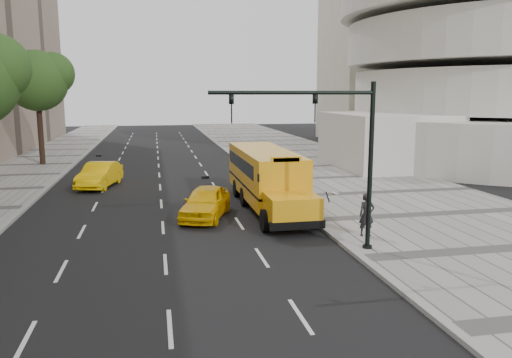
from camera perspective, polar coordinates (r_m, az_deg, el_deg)
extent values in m
plane|color=black|center=(27.90, -8.72, -2.73)|extent=(140.00, 140.00, 0.00)
cube|color=gray|center=(30.83, 14.15, -1.58)|extent=(12.00, 140.00, 0.15)
cube|color=gray|center=(28.77, 3.30, -2.09)|extent=(0.30, 140.00, 0.15)
cube|color=gray|center=(28.67, -24.92, -3.04)|extent=(0.30, 140.00, 0.15)
cylinder|color=silver|center=(51.86, 25.67, 4.40)|extent=(32.00, 32.00, 4.00)
cylinder|color=silver|center=(51.71, 26.00, 8.92)|extent=(26.00, 26.00, 3.60)
cylinder|color=silver|center=(51.89, 26.36, 13.55)|extent=(27.60, 27.60, 3.60)
cube|color=beige|center=(68.81, 14.67, 19.09)|extent=(14.00, 12.00, 35.00)
cube|color=silver|center=(41.61, 14.59, 4.23)|extent=(8.00, 10.00, 4.40)
cylinder|color=black|center=(45.13, -23.42, 5.32)|extent=(0.44, 0.44, 6.22)
sphere|color=#203F15|center=(45.05, -23.76, 10.25)|extent=(4.93, 4.93, 4.93)
sphere|color=#203F15|center=(45.12, -22.18, 11.11)|extent=(3.45, 3.45, 3.45)
sphere|color=#203F15|center=(44.86, -25.08, 9.65)|extent=(3.21, 3.21, 3.21)
cube|color=orange|center=(26.76, 1.00, 0.73)|extent=(2.50, 9.00, 2.45)
cube|color=orange|center=(21.65, 4.14, -3.28)|extent=(2.20, 2.00, 1.10)
cube|color=black|center=(20.96, 4.77, -5.27)|extent=(2.38, 0.25, 0.35)
cube|color=black|center=(26.85, 1.00, -0.38)|extent=(2.52, 9.00, 0.12)
cube|color=black|center=(22.43, 3.45, 0.18)|extent=(2.05, 0.10, 0.90)
cube|color=black|center=(27.18, 0.77, 1.88)|extent=(2.52, 7.50, 0.70)
cube|color=orange|center=(22.30, 3.47, 2.20)|extent=(1.40, 0.12, 0.28)
ellipsoid|color=silver|center=(20.65, 9.28, -1.75)|extent=(0.32, 0.32, 0.14)
cylinder|color=black|center=(20.81, 8.43, -2.20)|extent=(0.36, 0.47, 0.58)
cylinder|color=black|center=(21.81, 1.03, -4.78)|extent=(0.30, 1.00, 1.00)
cylinder|color=black|center=(22.39, 6.71, -4.46)|extent=(0.30, 1.00, 1.00)
cylinder|color=black|center=(26.78, -1.37, -2.04)|extent=(0.30, 1.00, 1.00)
cylinder|color=black|center=(27.25, 3.31, -1.85)|extent=(0.30, 1.00, 1.00)
cylinder|color=black|center=(29.19, -2.23, -1.06)|extent=(0.30, 1.00, 1.00)
cylinder|color=black|center=(29.63, 2.08, -0.90)|extent=(0.30, 1.00, 1.00)
imported|color=#F5BA05|center=(24.30, -5.77, -2.65)|extent=(3.23, 4.89, 1.55)
imported|color=#F5BA05|center=(33.68, -17.44, 0.45)|extent=(2.72, 5.06, 1.58)
imported|color=black|center=(21.09, 12.53, -4.01)|extent=(0.68, 0.48, 1.79)
cylinder|color=black|center=(19.01, 12.92, 1.12)|extent=(0.18, 0.18, 6.40)
cylinder|color=black|center=(19.70, 12.58, -7.76)|extent=(0.36, 0.36, 0.25)
cylinder|color=black|center=(17.78, 4.30, 9.82)|extent=(6.00, 0.14, 0.14)
imported|color=black|center=(18.02, 6.75, 8.03)|extent=(0.16, 0.20, 1.00)
imported|color=black|center=(17.32, -2.82, 8.01)|extent=(0.16, 0.20, 1.00)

